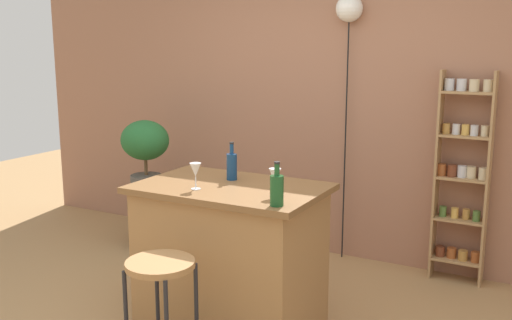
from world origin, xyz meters
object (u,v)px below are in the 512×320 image
Objects in this scene: spice_shelf at (462,175)px; bottle_soda_blue at (277,189)px; potted_plant at (145,151)px; wine_glass_left at (195,171)px; plant_stool at (148,223)px; pendant_globe_light at (349,12)px; bar_stool at (161,289)px; bottle_vinegar at (232,166)px; wine_glass_center at (275,176)px.

bottle_soda_blue is (-0.70, -1.78, 0.20)m from spice_shelf.
spice_shelf reaches higher than potted_plant.
bottle_soda_blue is at bearing -9.26° from wine_glass_left.
pendant_globe_light is (1.65, 0.59, 1.85)m from plant_stool.
potted_plant is at bearing 147.27° from bottle_soda_blue.
bar_stool is 2.70× the size of bottle_vinegar.
bottle_vinegar is 1.76m from pendant_globe_light.
wine_glass_left is (-0.07, -0.32, 0.02)m from bottle_vinegar.
spice_shelf reaches higher than wine_glass_center.
potted_plant is 4.39× the size of wine_glass_left.
bottle_soda_blue reaches higher than bar_stool.
potted_plant is at bearing 139.17° from wine_glass_left.
spice_shelf is 2.14m from wine_glass_left.
bottle_vinegar reaches higher than bar_stool.
bottle_soda_blue is 0.22m from wine_glass_center.
pendant_globe_light is (-0.26, 1.83, 1.03)m from bottle_soda_blue.
bottle_soda_blue is at bearing -32.73° from potted_plant.
pendant_globe_light reaches higher than potted_plant.
bar_stool is 4.13× the size of wine_glass_center.
wine_glass_left is at bearing -127.69° from spice_shelf.
bottle_vinegar is 1.53× the size of wine_glass_left.
pendant_globe_light is at bearing 98.20° from bottle_soda_blue.
bar_stool is at bearing -140.88° from bottle_soda_blue.
bar_stool is at bearing -49.21° from potted_plant.
bar_stool is at bearing -78.48° from wine_glass_left.
spice_shelf is at bearing -2.52° from pendant_globe_light.
bottle_soda_blue is (1.91, -1.23, 0.82)m from plant_stool.
pendant_globe_light is (1.65, 0.59, 1.18)m from potted_plant.
pendant_globe_light reaches higher than plant_stool.
spice_shelf is 1.56m from pendant_globe_light.
pendant_globe_light reaches higher than wine_glass_left.
spice_shelf is (1.20, 2.19, 0.34)m from bar_stool.
spice_shelf is 6.60× the size of bottle_soda_blue.
spice_shelf is 3.65× the size of plant_stool.
spice_shelf is 10.00× the size of wine_glass_center.
potted_plant is at bearing -168.06° from spice_shelf.
plant_stool is (-1.41, 1.64, -0.29)m from bar_stool.
spice_shelf is 1.80m from wine_glass_center.
bar_stool is 0.31× the size of pendant_globe_light.
bottle_soda_blue is at bearing 39.12° from bar_stool.
wine_glass_left is at bearing 170.74° from bottle_soda_blue.
pendant_globe_light is at bearing 78.87° from bottle_vinegar.
plant_stool is 0.62× the size of potted_plant.
potted_plant is (0.00, 0.00, 0.67)m from plant_stool.
bar_stool is at bearing -87.39° from bottle_vinegar.
potted_plant is 2.90× the size of bottle_soda_blue.
bottle_soda_blue is (1.91, -1.23, 0.15)m from potted_plant.
bottle_soda_blue is 0.61m from wine_glass_left.
bottle_soda_blue is 0.11× the size of pendant_globe_light.
bottle_soda_blue is (0.54, -0.42, -0.00)m from bottle_vinegar.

